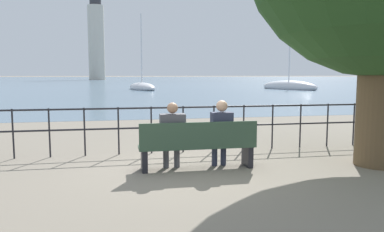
# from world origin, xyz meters

# --- Properties ---
(ground_plane) EXTENTS (1000.00, 1000.00, 0.00)m
(ground_plane) POSITION_xyz_m (0.00, 0.00, 0.00)
(ground_plane) COLOR gray
(harbor_water) EXTENTS (600.00, 300.00, 0.01)m
(harbor_water) POSITION_xyz_m (0.00, 157.86, 0.00)
(harbor_water) COLOR slate
(harbor_water) RESTS_ON ground_plane
(park_bench) EXTENTS (2.18, 0.45, 0.90)m
(park_bench) POSITION_xyz_m (0.00, -0.07, 0.45)
(park_bench) COLOR #334C38
(park_bench) RESTS_ON ground_plane
(seated_person_left) EXTENTS (0.46, 0.35, 1.25)m
(seated_person_left) POSITION_xyz_m (-0.47, 0.01, 0.69)
(seated_person_left) COLOR #4C4C51
(seated_person_left) RESTS_ON ground_plane
(seated_person_right) EXTENTS (0.39, 0.35, 1.28)m
(seated_person_right) POSITION_xyz_m (0.47, 0.01, 0.70)
(seated_person_right) COLOR #2D3347
(seated_person_right) RESTS_ON ground_plane
(promenade_railing) EXTENTS (13.00, 0.04, 1.05)m
(promenade_railing) POSITION_xyz_m (0.00, 1.54, 0.69)
(promenade_railing) COLOR black
(promenade_railing) RESTS_ON ground_plane
(sailboat_1) EXTENTS (3.76, 7.71, 9.04)m
(sailboat_1) POSITION_xyz_m (1.32, 37.16, 0.28)
(sailboat_1) COLOR silver
(sailboat_1) RESTS_ON ground_plane
(sailboat_3) EXTENTS (4.93, 8.58, 7.65)m
(sailboat_3) POSITION_xyz_m (18.48, 34.67, 0.32)
(sailboat_3) COLOR silver
(sailboat_3) RESTS_ON ground_plane
(harbor_lighthouse) EXTENTS (5.33, 5.33, 29.71)m
(harbor_lighthouse) POSITION_xyz_m (-8.09, 122.85, 13.82)
(harbor_lighthouse) COLOR beige
(harbor_lighthouse) RESTS_ON ground_plane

